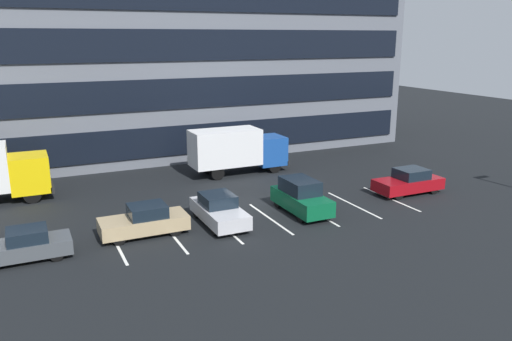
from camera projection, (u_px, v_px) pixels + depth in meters
ground_plane at (250, 205)px, 30.61m from camera, size 120.00×120.00×0.00m
office_building at (164, 46)px, 44.03m from camera, size 41.08×13.35×18.00m
lot_markings at (270, 218)px, 28.27m from camera, size 16.94×5.40×0.01m
box_truck_blue at (237, 149)px, 37.11m from camera, size 7.21×2.39×3.34m
sedan_maroon at (409, 182)px, 32.66m from camera, size 4.49×1.88×1.61m
sedan_tan at (145, 221)px, 25.79m from camera, size 4.39×1.84×1.57m
sedan_charcoal at (24, 246)px, 22.87m from camera, size 4.09×1.71×1.46m
suv_forest at (301, 197)px, 29.03m from camera, size 1.82×4.30×1.95m
sedan_silver at (219, 210)px, 27.35m from camera, size 1.89×4.50×1.61m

